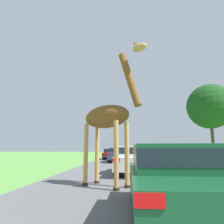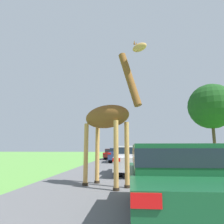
{
  "view_description": "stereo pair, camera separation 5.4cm",
  "coord_description": "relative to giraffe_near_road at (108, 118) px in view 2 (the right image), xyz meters",
  "views": [
    {
      "loc": [
        0.24,
        0.65,
        1.36
      ],
      "look_at": [
        -0.34,
        8.15,
        2.73
      ],
      "focal_mm": 32.0,
      "sensor_mm": 36.0,
      "label": 1
    },
    {
      "loc": [
        0.3,
        0.66,
        1.36
      ],
      "look_at": [
        -0.34,
        8.15,
        2.73
      ],
      "focal_mm": 32.0,
      "sensor_mm": 36.0,
      "label": 2
    }
  ],
  "objects": [
    {
      "name": "road",
      "position": [
        0.47,
        21.92,
        -2.48
      ],
      "size": [
        7.0,
        120.0,
        0.0
      ],
      "color": "#5B5B5E",
      "rests_on": "ground"
    },
    {
      "name": "giraffe_near_road",
      "position": [
        0.0,
        0.0,
        0.0
      ],
      "size": [
        2.65,
        2.05,
        5.19
      ],
      "rotation": [
        0.0,
        0.0,
        -2.18
      ],
      "color": "tan",
      "rests_on": "ground"
    },
    {
      "name": "car_lead_maroon",
      "position": [
        1.65,
        -3.13,
        -1.71
      ],
      "size": [
        1.77,
        4.22,
        1.43
      ],
      "color": "#144C28",
      "rests_on": "ground"
    },
    {
      "name": "car_queue_right",
      "position": [
        -1.37,
        18.66,
        -1.77
      ],
      "size": [
        1.94,
        4.64,
        1.31
      ],
      "color": "#561914",
      "rests_on": "ground"
    },
    {
      "name": "car_queue_left",
      "position": [
        2.54,
        9.38,
        -1.77
      ],
      "size": [
        1.75,
        4.08,
        1.35
      ],
      "color": "silver",
      "rests_on": "ground"
    },
    {
      "name": "car_far_ahead",
      "position": [
        0.97,
        3.87,
        -1.69
      ],
      "size": [
        1.94,
        4.33,
        1.49
      ],
      "color": "silver",
      "rests_on": "ground"
    },
    {
      "name": "car_verge_right",
      "position": [
        -0.35,
        13.33,
        -1.73
      ],
      "size": [
        1.72,
        4.41,
        1.39
      ],
      "color": "navy",
      "rests_on": "ground"
    },
    {
      "name": "car_rear_follower",
      "position": [
        3.21,
        16.94,
        -1.77
      ],
      "size": [
        1.72,
        4.15,
        1.32
      ],
      "color": "gray",
      "rests_on": "ground"
    },
    {
      "name": "tree_left_edge",
      "position": [
        11.68,
        19.44,
        4.35
      ],
      "size": [
        5.93,
        5.93,
        9.82
      ],
      "color": "#4C3828",
      "rests_on": "ground"
    }
  ]
}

